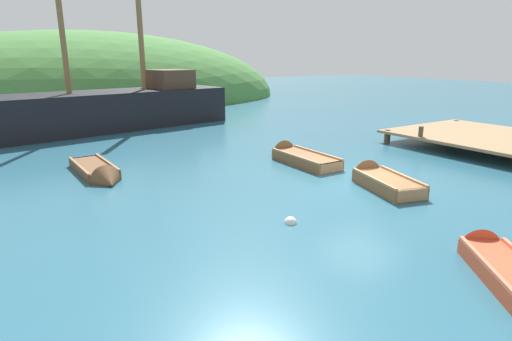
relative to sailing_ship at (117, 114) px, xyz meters
The scene contains 9 objects.
ground_plane 15.76m from the sailing_ship, 76.42° to the right, with size 120.00×120.00×0.00m, color #285B70.
dock 19.69m from the sailing_ship, 51.02° to the right, with size 6.27×8.78×1.63m.
shore_hill 15.82m from the sailing_ship, 84.21° to the left, with size 37.49×20.94×12.34m, color #477F3D.
sailing_ship is the anchor object (origin of this frame).
rowboat_outer_left 12.37m from the sailing_ship, 72.52° to the right, with size 1.22×3.65×1.10m.
rowboat_far 10.34m from the sailing_ship, 108.61° to the right, with size 1.16×3.67×0.99m.
rowboat_near_dock 20.67m from the sailing_ship, 85.59° to the right, with size 2.56×2.95×0.86m.
rowboat_outer_right 16.19m from the sailing_ship, 75.91° to the right, with size 1.87×3.15×1.06m.
buoy_white 16.61m from the sailing_ship, 90.98° to the right, with size 0.32×0.32×0.32m, color white.
Camera 1 is at (-9.79, -8.67, 3.95)m, focal length 28.78 mm.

